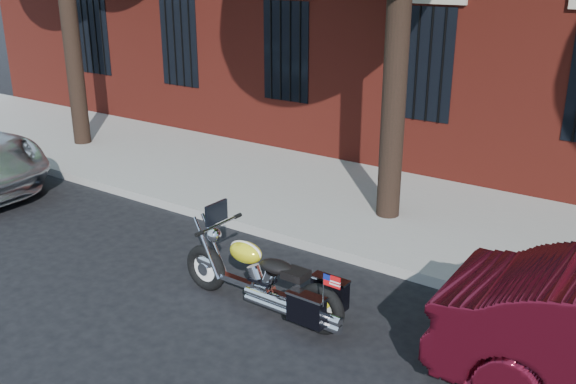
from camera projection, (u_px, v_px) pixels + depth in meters
The scene contains 4 objects.
ground at pixel (248, 285), 8.22m from camera, with size 120.00×120.00×0.00m, color black.
curb at pixel (308, 244), 9.26m from camera, with size 40.00×0.16×0.15m, color gray.
sidewalk at pixel (370, 206), 10.71m from camera, with size 40.00×3.60×0.15m, color gray.
motorcycle at pixel (267, 282), 7.42m from camera, with size 2.42×0.70×1.22m.
Camera 1 is at (4.65, -5.70, 3.90)m, focal length 40.00 mm.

